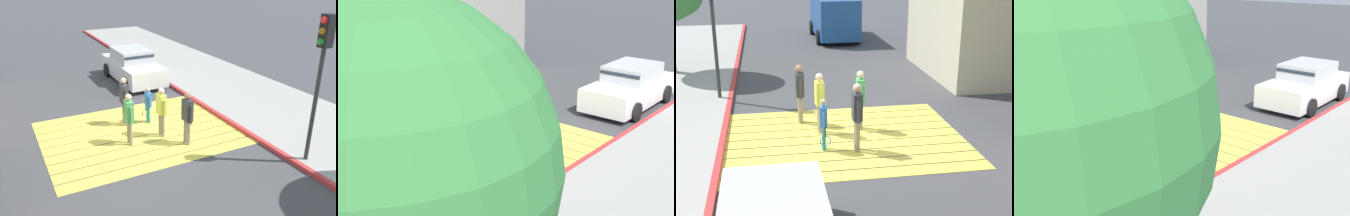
{
  "view_description": "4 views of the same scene",
  "coord_description": "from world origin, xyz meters",
  "views": [
    {
      "loc": [
        4.05,
        10.22,
        5.4
      ],
      "look_at": [
        -0.64,
        0.96,
        1.16
      ],
      "focal_mm": 37.93,
      "sensor_mm": 36.0,
      "label": 1
    },
    {
      "loc": [
        -9.1,
        10.19,
        5.58
      ],
      "look_at": [
        -0.7,
        -0.04,
        1.1
      ],
      "focal_mm": 50.94,
      "sensor_mm": 36.0,
      "label": 2
    },
    {
      "loc": [
        -2.01,
        -11.74,
        4.96
      ],
      "look_at": [
        -0.01,
        -0.01,
        0.88
      ],
      "focal_mm": 50.56,
      "sensor_mm": 36.0,
      "label": 3
    },
    {
      "loc": [
        -8.7,
        9.19,
        4.75
      ],
      "look_at": [
        -0.54,
        -0.13,
        0.8
      ],
      "focal_mm": 45.04,
      "sensor_mm": 36.0,
      "label": 4
    }
  ],
  "objects": [
    {
      "name": "ground_plane",
      "position": [
        0.0,
        0.0,
        0.0
      ],
      "size": [
        120.0,
        120.0,
        0.0
      ],
      "primitive_type": "plane",
      "color": "#424244"
    },
    {
      "name": "sidewalk_west",
      "position": [
        -5.6,
        0.0,
        0.06
      ],
      "size": [
        4.8,
        40.0,
        0.12
      ],
      "primitive_type": "cube",
      "color": "#9E9B93",
      "rests_on": "ground"
    },
    {
      "name": "pedestrian_adult_side",
      "position": [
        0.56,
        0.63,
        1.0
      ],
      "size": [
        0.24,
        0.5,
        1.71
      ],
      "color": "gray",
      "rests_on": "ground"
    },
    {
      "name": "traffic_light_corner",
      "position": [
        -3.58,
        4.0,
        3.04
      ],
      "size": [
        0.39,
        0.28,
        4.24
      ],
      "color": "#2D2D2D",
      "rests_on": "ground"
    },
    {
      "name": "pedestrian_child_with_racket",
      "position": [
        -0.64,
        -0.64,
        0.77
      ],
      "size": [
        0.28,
        0.42,
        1.36
      ],
      "color": "teal",
      "rests_on": "ground"
    },
    {
      "name": "pedestrian_adult_lead",
      "position": [
        -1.08,
        1.43,
        1.02
      ],
      "size": [
        0.24,
        0.51,
        1.76
      ],
      "color": "gray",
      "rests_on": "ground"
    },
    {
      "name": "car_parked_near_curb",
      "position": [
        -2.0,
        -5.57,
        0.73
      ],
      "size": [
        2.0,
        4.31,
        1.57
      ],
      "color": "white",
      "rests_on": "ground"
    },
    {
      "name": "curb_painted",
      "position": [
        -3.25,
        0.0,
        0.07
      ],
      "size": [
        0.16,
        40.0,
        0.13
      ],
      "primitive_type": "cube",
      "color": "#BC3333",
      "rests_on": "ground"
    },
    {
      "name": "crosswalk_stripes",
      "position": [
        0.0,
        0.0,
        0.01
      ],
      "size": [
        6.4,
        4.9,
        0.01
      ],
      "color": "#EAD64C",
      "rests_on": "ground"
    },
    {
      "name": "pedestrian_teen_behind",
      "position": [
        0.18,
        -0.83,
        1.03
      ],
      "size": [
        0.24,
        0.52,
        1.77
      ],
      "color": "gray",
      "rests_on": "ground"
    },
    {
      "name": "pedestrian_adult_trailing",
      "position": [
        -0.6,
        0.56,
        1.0
      ],
      "size": [
        0.24,
        0.5,
        1.71
      ],
      "color": "gray",
      "rests_on": "ground"
    }
  ]
}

